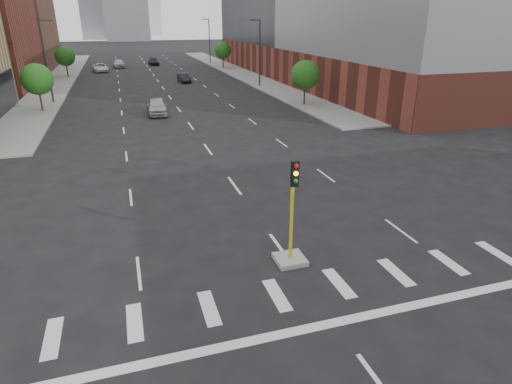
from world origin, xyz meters
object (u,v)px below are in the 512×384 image
car_far_left (100,68)px  car_deep_right (153,62)px  car_mid_right (184,78)px  car_distant (119,63)px  car_near_left (157,106)px  median_traffic_signal (291,241)px

car_far_left → car_deep_right: car_far_left is taller
car_mid_right → car_distant: (-9.32, 25.11, 0.17)m
car_near_left → car_mid_right: car_near_left is taller
median_traffic_signal → car_distant: bearing=94.0°
car_far_left → car_deep_right: (10.39, 9.59, -0.04)m
car_near_left → car_deep_right: car_near_left is taller
car_mid_right → car_deep_right: size_ratio=0.84×
car_far_left → car_near_left: bearing=-87.9°
median_traffic_signal → car_near_left: (-2.46, 31.08, -0.14)m
car_mid_right → car_deep_right: (-2.23, 28.02, 0.03)m
car_near_left → car_distant: (-3.12, 48.02, 0.01)m
car_far_left → car_deep_right: bearing=35.9°
median_traffic_signal → car_distant: size_ratio=0.89×
median_traffic_signal → car_far_left: size_ratio=0.82×
median_traffic_signal → car_far_left: 72.96m
car_far_left → car_distant: 7.46m
car_mid_right → car_distant: bearing=106.7°
car_mid_right → car_deep_right: car_deep_right is taller
car_distant → car_near_left: bearing=-90.9°
car_deep_right → car_distant: size_ratio=0.98×
car_mid_right → car_far_left: car_far_left is taller
median_traffic_signal → car_deep_right: 82.03m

